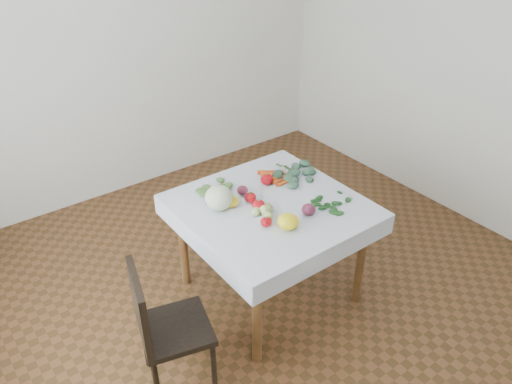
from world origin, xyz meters
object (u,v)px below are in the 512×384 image
cabbage (219,198)px  heirloom_back (230,201)px  carrot_bunch (281,176)px  table (271,217)px  chair (160,323)px

cabbage → heirloom_back: bearing=-15.3°
cabbage → carrot_bunch: cabbage is taller
table → heirloom_back: heirloom_back is taller
table → heirloom_back: size_ratio=9.52×
heirloom_back → cabbage: bearing=164.7°
table → chair: 1.01m
table → heirloom_back: bearing=147.3°
heirloom_back → carrot_bunch: bearing=10.2°
table → chair: (-0.96, -0.25, -0.17)m
chair → cabbage: cabbage is taller
heirloom_back → chair: bearing=-152.0°
table → cabbage: bearing=151.2°
table → chair: bearing=-165.3°
heirloom_back → table: bearing=-32.7°
carrot_bunch → table: bearing=-139.4°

